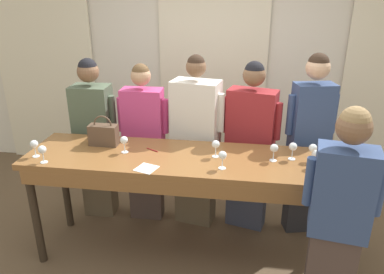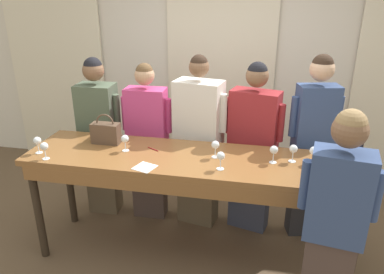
{
  "view_description": "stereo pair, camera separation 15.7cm",
  "coord_description": "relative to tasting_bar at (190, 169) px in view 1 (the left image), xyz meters",
  "views": [
    {
      "loc": [
        0.42,
        -2.79,
        2.32
      ],
      "look_at": [
        0.0,
        0.07,
        1.15
      ],
      "focal_mm": 35.0,
      "sensor_mm": 36.0,
      "label": 1
    },
    {
      "loc": [
        0.58,
        -2.76,
        2.32
      ],
      "look_at": [
        0.0,
        0.07,
        1.15
      ],
      "focal_mm": 35.0,
      "sensor_mm": 36.0,
      "label": 2
    }
  ],
  "objects": [
    {
      "name": "guest_navy_coat",
      "position": [
        1.03,
        0.6,
        0.06
      ],
      "size": [
        0.47,
        0.28,
        1.79
      ],
      "color": "#28282D",
      "rests_on": "ground_plane"
    },
    {
      "name": "tasting_bar",
      "position": [
        0.0,
        0.0,
        0.0
      ],
      "size": [
        2.78,
        0.71,
        1.0
      ],
      "color": "brown",
      "rests_on": "ground_plane"
    },
    {
      "name": "napkin",
      "position": [
        -0.31,
        -0.24,
        0.11
      ],
      "size": [
        0.19,
        0.19,
        0.0
      ],
      "color": "white",
      "rests_on": "tasting_bar"
    },
    {
      "name": "guest_pink_top",
      "position": [
        -0.56,
        0.6,
        -0.04
      ],
      "size": [
        0.51,
        0.22,
        1.65
      ],
      "color": "#473833",
      "rests_on": "ground_plane"
    },
    {
      "name": "guest_striped_shirt",
      "position": [
        0.49,
        0.6,
        -0.02
      ],
      "size": [
        0.56,
        0.32,
        1.7
      ],
      "color": "#383D51",
      "rests_on": "ground_plane"
    },
    {
      "name": "wine_glass_near_host",
      "position": [
        0.27,
        -0.15,
        0.21
      ],
      "size": [
        0.07,
        0.07,
        0.15
      ],
      "color": "white",
      "rests_on": "tasting_bar"
    },
    {
      "name": "handbag",
      "position": [
        -0.8,
        0.17,
        0.2
      ],
      "size": [
        0.25,
        0.11,
        0.28
      ],
      "color": "brown",
      "rests_on": "tasting_bar"
    },
    {
      "name": "wine_glass_back_left",
      "position": [
        -1.28,
        -0.16,
        0.21
      ],
      "size": [
        0.07,
        0.07,
        0.15
      ],
      "color": "white",
      "rests_on": "tasting_bar"
    },
    {
      "name": "wine_glass_center_left",
      "position": [
        0.83,
        0.1,
        0.21
      ],
      "size": [
        0.07,
        0.07,
        0.15
      ],
      "color": "white",
      "rests_on": "tasting_bar"
    },
    {
      "name": "wine_glass_back_mid",
      "position": [
        0.2,
        0.06,
        0.21
      ],
      "size": [
        0.07,
        0.07,
        0.15
      ],
      "color": "white",
      "rests_on": "tasting_bar"
    },
    {
      "name": "host_pouring",
      "position": [
        1.08,
        -0.55,
        -0.02
      ],
      "size": [
        0.49,
        0.28,
        1.67
      ],
      "color": "#473833",
      "rests_on": "ground_plane"
    },
    {
      "name": "pen",
      "position": [
        -0.35,
        0.11,
        0.11
      ],
      "size": [
        0.11,
        0.07,
        0.01
      ],
      "color": "maroon",
      "rests_on": "tasting_bar"
    },
    {
      "name": "wall_back",
      "position": [
        0.0,
        1.92,
        0.5
      ],
      "size": [
        12.0,
        0.06,
        2.8
      ],
      "color": "silver",
      "rests_on": "ground_plane"
    },
    {
      "name": "guest_olive_jacket",
      "position": [
        -1.08,
        0.6,
        -0.03
      ],
      "size": [
        0.48,
        0.27,
        1.69
      ],
      "color": "brown",
      "rests_on": "ground_plane"
    },
    {
      "name": "wine_glass_front_right",
      "position": [
        1.14,
        -0.11,
        0.21
      ],
      "size": [
        0.07,
        0.07,
        0.15
      ],
      "color": "white",
      "rests_on": "tasting_bar"
    },
    {
      "name": "wine_glass_front_left",
      "position": [
        0.98,
        0.1,
        0.21
      ],
      "size": [
        0.07,
        0.07,
        0.15
      ],
      "color": "white",
      "rests_on": "tasting_bar"
    },
    {
      "name": "wine_glass_center_mid",
      "position": [
        -0.57,
        0.03,
        0.21
      ],
      "size": [
        0.07,
        0.07,
        0.15
      ],
      "color": "white",
      "rests_on": "tasting_bar"
    },
    {
      "name": "wine_glass_center_right",
      "position": [
        0.99,
        -0.02,
        0.21
      ],
      "size": [
        0.07,
        0.07,
        0.15
      ],
      "color": "white",
      "rests_on": "tasting_bar"
    },
    {
      "name": "ground_plane",
      "position": [
        0.0,
        0.03,
        -0.9
      ],
      "size": [
        18.0,
        18.0,
        0.0
      ],
      "primitive_type": "plane",
      "color": "brown"
    },
    {
      "name": "guest_cream_sweater",
      "position": [
        -0.04,
        0.6,
        -0.02
      ],
      "size": [
        0.56,
        0.34,
        1.75
      ],
      "color": "brown",
      "rests_on": "ground_plane"
    },
    {
      "name": "curtain_panel_center",
      "position": [
        0.0,
        1.86,
        0.45
      ],
      "size": [
        1.33,
        0.03,
        2.69
      ],
      "color": "#EFE5C6",
      "rests_on": "ground_plane"
    },
    {
      "name": "wine_glass_front_mid",
      "position": [
        0.67,
        0.05,
        0.21
      ],
      "size": [
        0.07,
        0.07,
        0.15
      ],
      "color": "white",
      "rests_on": "tasting_bar"
    },
    {
      "name": "curtain_panel_left",
      "position": [
        -2.23,
        1.86,
        0.45
      ],
      "size": [
        1.33,
        0.03,
        2.69
      ],
      "color": "#EFE5C6",
      "rests_on": "ground_plane"
    },
    {
      "name": "wine_glass_back_right",
      "position": [
        -1.15,
        -0.25,
        0.21
      ],
      "size": [
        0.07,
        0.07,
        0.15
      ],
      "color": "white",
      "rests_on": "tasting_bar"
    },
    {
      "name": "wine_bottle",
      "position": [
        1.25,
        -0.18,
        0.23
      ],
      "size": [
        0.08,
        0.08,
        0.34
      ],
      "color": "black",
      "rests_on": "tasting_bar"
    }
  ]
}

